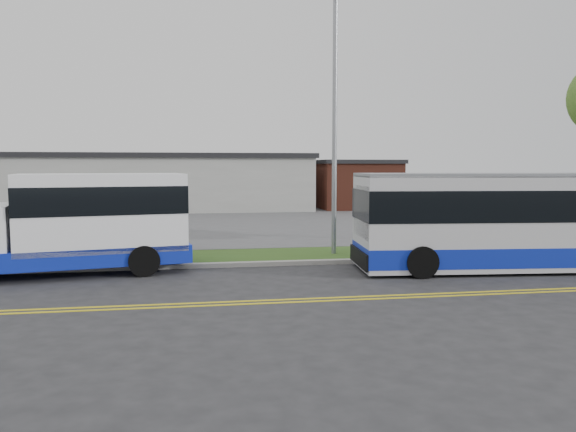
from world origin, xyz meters
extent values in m
plane|color=#28282B|center=(0.00, 0.00, 0.00)|extent=(140.00, 140.00, 0.00)
cube|color=gold|center=(0.00, -3.85, 0.01)|extent=(70.00, 0.12, 0.01)
cube|color=gold|center=(0.00, -4.15, 0.01)|extent=(70.00, 0.12, 0.01)
cube|color=#9E9B93|center=(0.00, 1.10, 0.07)|extent=(80.00, 0.30, 0.15)
cube|color=#3A511B|center=(0.00, 2.90, 0.05)|extent=(80.00, 3.30, 0.10)
cube|color=#4C4C4F|center=(0.00, 17.00, 0.05)|extent=(80.00, 25.00, 0.10)
cube|color=#9E9E99|center=(-6.00, 27.00, 2.00)|extent=(25.00, 10.00, 4.00)
cube|color=black|center=(-6.00, 27.00, 4.17)|extent=(25.40, 10.40, 0.35)
cube|color=black|center=(-6.00, 22.05, 1.10)|extent=(2.00, 0.15, 2.20)
cube|color=brown|center=(10.50, 26.00, 1.80)|extent=(6.00, 7.00, 3.60)
cube|color=black|center=(10.50, 26.00, 3.75)|extent=(6.30, 7.30, 0.30)
cylinder|color=gray|center=(3.00, 2.80, 4.85)|extent=(0.18, 0.18, 9.50)
cube|color=#1025AD|center=(-6.34, 0.66, 0.63)|extent=(8.14, 4.03, 0.57)
cube|color=white|center=(-5.10, 0.90, 1.95)|extent=(5.44, 3.52, 2.41)
cube|color=black|center=(-5.10, 0.90, 2.35)|extent=(5.47, 3.57, 0.86)
cylinder|color=black|center=(-3.75, -0.11, 0.48)|extent=(1.01, 0.49, 0.96)
cylinder|color=black|center=(-4.21, 2.32, 0.48)|extent=(1.01, 0.49, 0.96)
cube|color=silver|center=(8.69, -0.94, 1.59)|extent=(11.49, 3.57, 2.98)
cube|color=#1025AD|center=(8.69, -0.94, 0.57)|extent=(11.51, 3.59, 0.62)
cube|color=black|center=(8.69, -0.94, 2.16)|extent=(11.54, 3.61, 0.98)
cube|color=black|center=(3.11, -0.44, 1.95)|extent=(0.31, 2.36, 1.64)
cube|color=black|center=(3.04, -0.43, 0.46)|extent=(0.35, 2.57, 0.51)
cube|color=gray|center=(8.69, -0.94, 3.10)|extent=(11.49, 3.57, 0.12)
cylinder|color=black|center=(4.59, -1.79, 0.49)|extent=(1.01, 0.42, 0.99)
cylinder|color=black|center=(4.81, 0.63, 0.49)|extent=(1.01, 0.42, 0.99)
imported|color=black|center=(-6.15, 1.90, 0.97)|extent=(0.73, 0.59, 1.75)
imported|color=#ABAEB2|center=(-9.03, 11.97, 0.84)|extent=(2.89, 4.76, 1.48)
sphere|color=white|center=(-6.45, 1.65, 0.26)|extent=(0.32, 0.32, 0.32)
sphere|color=white|center=(-5.85, 2.15, 0.26)|extent=(0.32, 0.32, 0.32)
camera|label=1|loc=(-2.19, -17.68, 3.38)|focal=35.00mm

